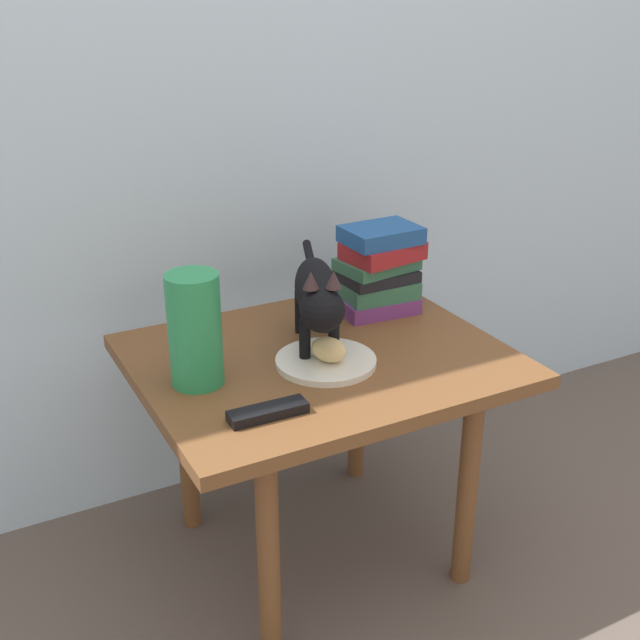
{
  "coord_description": "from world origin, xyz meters",
  "views": [
    {
      "loc": [
        -0.72,
        -1.36,
        1.27
      ],
      "look_at": [
        0.0,
        0.0,
        0.6
      ],
      "focal_mm": 44.9,
      "sensor_mm": 36.0,
      "label": 1
    }
  ],
  "objects_px": {
    "book_stack": "(379,270)",
    "cat": "(317,294)",
    "tv_remote": "(268,412)",
    "plate": "(326,361)",
    "side_table": "(320,382)",
    "green_vase": "(194,330)",
    "bread_roll": "(329,349)"
  },
  "relations": [
    {
      "from": "book_stack",
      "to": "cat",
      "type": "bearing_deg",
      "value": -150.49
    },
    {
      "from": "book_stack",
      "to": "tv_remote",
      "type": "xyz_separation_m",
      "value": [
        -0.44,
        -0.34,
        -0.1
      ]
    },
    {
      "from": "tv_remote",
      "to": "plate",
      "type": "bearing_deg",
      "value": 36.87
    },
    {
      "from": "tv_remote",
      "to": "book_stack",
      "type": "bearing_deg",
      "value": 38.58
    },
    {
      "from": "plate",
      "to": "book_stack",
      "type": "height_order",
      "value": "book_stack"
    },
    {
      "from": "side_table",
      "to": "green_vase",
      "type": "bearing_deg",
      "value": 179.51
    },
    {
      "from": "side_table",
      "to": "tv_remote",
      "type": "height_order",
      "value": "tv_remote"
    },
    {
      "from": "green_vase",
      "to": "tv_remote",
      "type": "bearing_deg",
      "value": -70.51
    },
    {
      "from": "side_table",
      "to": "green_vase",
      "type": "height_order",
      "value": "green_vase"
    },
    {
      "from": "side_table",
      "to": "bread_roll",
      "type": "relative_size",
      "value": 9.67
    },
    {
      "from": "plate",
      "to": "cat",
      "type": "bearing_deg",
      "value": 78.37
    },
    {
      "from": "cat",
      "to": "tv_remote",
      "type": "distance_m",
      "value": 0.32
    },
    {
      "from": "cat",
      "to": "side_table",
      "type": "bearing_deg",
      "value": -95.08
    },
    {
      "from": "plate",
      "to": "bread_roll",
      "type": "xyz_separation_m",
      "value": [
        0.0,
        -0.01,
        0.03
      ]
    },
    {
      "from": "plate",
      "to": "green_vase",
      "type": "distance_m",
      "value": 0.29
    },
    {
      "from": "side_table",
      "to": "plate",
      "type": "height_order",
      "value": "plate"
    },
    {
      "from": "book_stack",
      "to": "tv_remote",
      "type": "relative_size",
      "value": 1.41
    },
    {
      "from": "plate",
      "to": "tv_remote",
      "type": "distance_m",
      "value": 0.24
    },
    {
      "from": "bread_roll",
      "to": "cat",
      "type": "height_order",
      "value": "cat"
    },
    {
      "from": "book_stack",
      "to": "tv_remote",
      "type": "height_order",
      "value": "book_stack"
    },
    {
      "from": "bread_roll",
      "to": "tv_remote",
      "type": "relative_size",
      "value": 0.53
    },
    {
      "from": "book_stack",
      "to": "side_table",
      "type": "bearing_deg",
      "value": -147.82
    },
    {
      "from": "side_table",
      "to": "bread_roll",
      "type": "xyz_separation_m",
      "value": [
        -0.01,
        -0.06,
        0.11
      ]
    },
    {
      "from": "green_vase",
      "to": "side_table",
      "type": "bearing_deg",
      "value": -0.49
    },
    {
      "from": "bread_roll",
      "to": "cat",
      "type": "xyz_separation_m",
      "value": [
        0.01,
        0.08,
        0.09
      ]
    },
    {
      "from": "plate",
      "to": "tv_remote",
      "type": "bearing_deg",
      "value": -144.56
    },
    {
      "from": "bread_roll",
      "to": "book_stack",
      "type": "height_order",
      "value": "book_stack"
    },
    {
      "from": "green_vase",
      "to": "plate",
      "type": "bearing_deg",
      "value": -10.9
    },
    {
      "from": "plate",
      "to": "cat",
      "type": "relative_size",
      "value": 0.47
    },
    {
      "from": "bread_roll",
      "to": "side_table",
      "type": "bearing_deg",
      "value": 79.19
    },
    {
      "from": "bread_roll",
      "to": "tv_remote",
      "type": "bearing_deg",
      "value": -146.83
    },
    {
      "from": "side_table",
      "to": "cat",
      "type": "bearing_deg",
      "value": 84.92
    }
  ]
}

